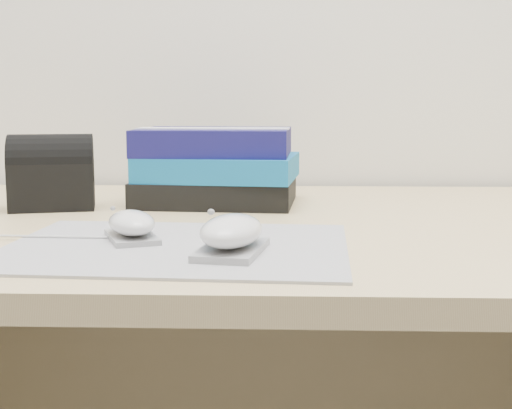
{
  "coord_description": "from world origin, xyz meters",
  "views": [
    {
      "loc": [
        -0.01,
        0.58,
        0.9
      ],
      "look_at": [
        -0.04,
        1.45,
        0.77
      ],
      "focal_mm": 50.0,
      "sensor_mm": 36.0,
      "label": 1
    }
  ],
  "objects_px": {
    "desk": "(287,362)",
    "mouse_front": "(231,234)",
    "pouch": "(52,173)",
    "mouse_rear": "(132,225)",
    "book_stack": "(217,167)"
  },
  "relations": [
    {
      "from": "desk",
      "to": "pouch",
      "type": "bearing_deg",
      "value": 175.96
    },
    {
      "from": "book_stack",
      "to": "pouch",
      "type": "xyz_separation_m",
      "value": [
        -0.25,
        -0.07,
        -0.0
      ]
    },
    {
      "from": "mouse_rear",
      "to": "mouse_front",
      "type": "bearing_deg",
      "value": -30.04
    },
    {
      "from": "desk",
      "to": "pouch",
      "type": "distance_m",
      "value": 0.47
    },
    {
      "from": "mouse_front",
      "to": "book_stack",
      "type": "bearing_deg",
      "value": 97.38
    },
    {
      "from": "mouse_rear",
      "to": "book_stack",
      "type": "relative_size",
      "value": 0.4
    },
    {
      "from": "desk",
      "to": "mouse_front",
      "type": "bearing_deg",
      "value": -101.86
    },
    {
      "from": "mouse_rear",
      "to": "pouch",
      "type": "relative_size",
      "value": 0.76
    },
    {
      "from": "pouch",
      "to": "mouse_front",
      "type": "bearing_deg",
      "value": -47.64
    },
    {
      "from": "mouse_rear",
      "to": "pouch",
      "type": "height_order",
      "value": "pouch"
    },
    {
      "from": "mouse_rear",
      "to": "desk",
      "type": "bearing_deg",
      "value": 51.2
    },
    {
      "from": "desk",
      "to": "mouse_rear",
      "type": "distance_m",
      "value": 0.39
    },
    {
      "from": "desk",
      "to": "mouse_front",
      "type": "height_order",
      "value": "mouse_front"
    },
    {
      "from": "book_stack",
      "to": "pouch",
      "type": "height_order",
      "value": "book_stack"
    },
    {
      "from": "mouse_rear",
      "to": "book_stack",
      "type": "height_order",
      "value": "book_stack"
    }
  ]
}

